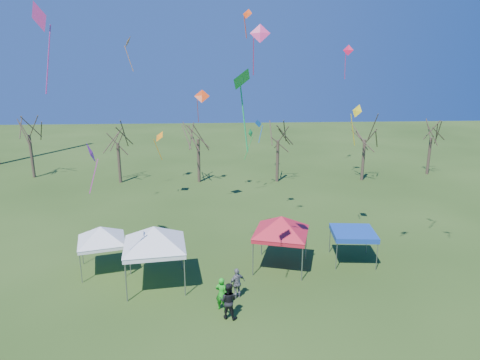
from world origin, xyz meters
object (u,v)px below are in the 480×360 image
at_px(person_grey, 237,283).
at_px(tent_white_mid, 154,230).
at_px(tree_0, 27,119).
at_px(tent_white_west, 100,230).
at_px(tree_2, 198,123).
at_px(tree_1, 117,129).
at_px(tree_4, 366,125).
at_px(tent_blue, 353,233).
at_px(person_dark, 228,301).
at_px(tree_3, 278,125).
at_px(tent_red, 281,220).
at_px(person_green, 222,294).
at_px(tree_5, 433,124).

bearing_deg(person_grey, tent_white_mid, -52.26).
height_order(tree_0, tent_white_west, tree_0).
distance_m(tree_2, tent_white_mid, 22.18).
height_order(tree_0, tree_2, tree_0).
height_order(tree_1, tree_2, tree_2).
relative_size(tree_4, person_grey, 4.54).
height_order(tree_2, tent_blue, tree_2).
height_order(tent_white_west, person_grey, tent_white_west).
bearing_deg(tent_blue, person_dark, -144.37).
relative_size(tent_white_mid, person_grey, 2.70).
distance_m(tree_3, person_dark, 26.42).
height_order(tree_3, tent_white_mid, tree_3).
distance_m(tree_2, tree_4, 17.73).
distance_m(tree_3, tent_blue, 19.84).
relative_size(tent_blue, person_dark, 1.52).
bearing_deg(tent_white_mid, tent_red, 13.10).
relative_size(tree_0, tent_red, 1.98).
height_order(tent_white_mid, tent_red, tent_white_mid).
relative_size(tent_white_west, tent_white_mid, 0.78).
bearing_deg(person_grey, tree_2, -114.94).
relative_size(person_green, person_dark, 0.95).
bearing_deg(tent_blue, tree_4, 69.30).
bearing_deg(tree_3, tent_white_west, -124.94).
xyz_separation_m(tree_2, tree_5, (26.09, 1.69, -0.56)).
height_order(tent_red, person_dark, tent_red).
bearing_deg(person_grey, person_green, 20.80).
distance_m(tree_0, person_dark, 35.68).
xyz_separation_m(tree_4, person_grey, (-14.94, -23.26, -5.19)).
distance_m(tree_3, tent_white_mid, 24.02).
relative_size(tent_blue, person_green, 1.59).
distance_m(tree_0, tree_1, 10.47).
relative_size(tent_blue, person_grey, 1.67).
relative_size(tent_white_mid, tent_blue, 1.62).
distance_m(tree_2, person_grey, 24.41).
height_order(tree_5, person_green, tree_5).
bearing_deg(tree_3, tree_1, 177.94).
distance_m(person_green, person_dark, 0.82).
relative_size(tree_5, tent_red, 1.75).
bearing_deg(tent_white_west, person_green, -33.80).
xyz_separation_m(tree_2, tree_3, (8.40, -0.33, -0.21)).
xyz_separation_m(tree_1, tree_3, (16.80, -0.60, 0.29)).
distance_m(tree_3, tree_4, 9.32).
distance_m(tree_2, tree_3, 8.41).
height_order(tree_5, tent_red, tree_5).
xyz_separation_m(tree_4, tent_blue, (-7.27, -19.25, -4.14)).
bearing_deg(tent_white_west, tree_5, 34.56).
bearing_deg(tent_white_west, tent_red, -1.25).
xyz_separation_m(tent_red, person_dark, (-3.46, -5.35, -2.21)).
bearing_deg(tent_red, tree_0, 136.22).
xyz_separation_m(tree_4, person_green, (-15.80, -24.38, -5.15)).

